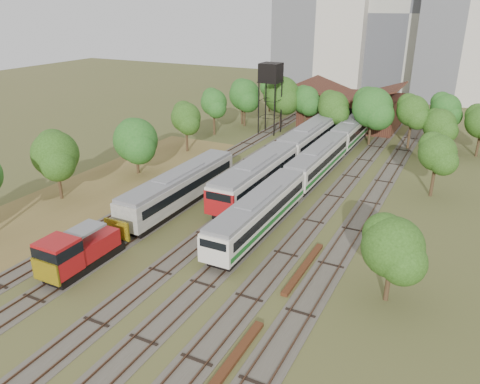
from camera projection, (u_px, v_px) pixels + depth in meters
The scene contains 16 objects.
ground at pixel (157, 299), 34.29m from camera, with size 240.00×240.00×0.00m, color #475123.
dry_grass_patch at pixel (62, 212), 48.46m from camera, with size 14.00×60.00×0.04m, color brown.
tracks at pixel (279, 186), 55.19m from camera, with size 24.60×80.00×0.19m.
railcar_red_set at pixel (285, 156), 59.17m from camera, with size 3.27×34.57×4.05m.
railcar_green_set at pixel (318, 161), 58.25m from camera, with size 2.89×52.08×3.57m.
railcar_rear at pixel (344, 116), 81.78m from camera, with size 2.77×16.08×3.42m.
shunter_locomotive at pixel (76, 252), 37.31m from camera, with size 2.70×8.10×3.54m.
old_grey_coach at pixel (180, 187), 49.46m from camera, with size 3.02×18.00×3.74m.
water_tower at pixel (271, 74), 74.47m from camera, with size 3.28×3.28×11.35m.
rail_pile_near at pixel (229, 365), 27.89m from camera, with size 0.58×8.67×0.29m, color #562E18.
rail_pile_far at pixel (304, 268), 38.07m from camera, with size 0.54×8.57×0.28m, color #562E18.
maintenance_shed at pixel (351, 109), 81.47m from camera, with size 16.45×11.55×7.58m.
tree_band_left at pixel (149, 128), 60.94m from camera, with size 7.57×73.24×8.00m.
tree_band_far at pixel (338, 103), 73.52m from camera, with size 42.06×9.87×8.74m.
tree_band_right at pixel (429, 160), 50.42m from camera, with size 5.60×44.35×7.08m.
tower_centre at pixel (416, 13), 109.21m from camera, with size 20.00×18.00×36.00m, color #ADAB9D.
Camera 1 is at (18.55, -22.88, 20.20)m, focal length 35.00 mm.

